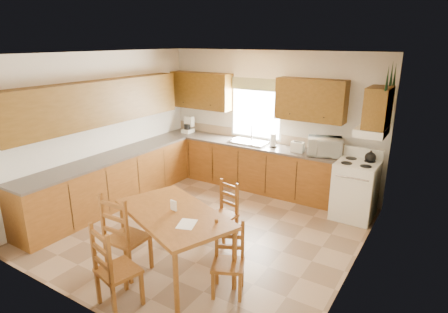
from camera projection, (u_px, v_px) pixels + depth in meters
The scene contains 35 objects.
floor at pixel (206, 228), 6.00m from camera, with size 4.50×4.50×0.00m, color #8B6F54.
ceiling at pixel (203, 54), 5.19m from camera, with size 4.50×4.50×0.00m, color #976227.
wall_left at pixel (103, 129), 6.73m from camera, with size 4.50×4.50×0.00m, color silver.
wall_right at pixel (360, 175), 4.45m from camera, with size 4.50×4.50×0.00m, color silver.
wall_back at pixel (270, 121), 7.41m from camera, with size 4.50×4.50×0.00m, color silver.
wall_front at pixel (77, 199), 3.77m from camera, with size 4.50×4.50×0.00m, color silver.
lower_cab_back at pixel (245, 165), 7.63m from camera, with size 3.75×0.60×0.88m, color brown.
lower_cab_left at pixel (112, 182), 6.73m from camera, with size 0.60×3.60×0.88m, color brown.
counter_back at pixel (246, 143), 7.49m from camera, with size 3.75×0.63×0.04m, color #534942.
counter_left at pixel (110, 157), 6.59m from camera, with size 0.63×3.60×0.04m, color #534942.
backsplash at pixel (253, 135), 7.69m from camera, with size 3.75×0.01×0.18m, color tan.
upper_cab_back_left at pixel (201, 91), 7.91m from camera, with size 1.41×0.33×0.75m, color brown.
upper_cab_back_right at pixel (311, 100), 6.68m from camera, with size 1.25×0.33×0.75m, color brown.
upper_cab_left at pixel (99, 103), 6.38m from camera, with size 0.33×3.60×0.75m, color brown.
upper_cab_stove at pixel (378, 107), 5.70m from camera, with size 0.33×0.62×0.62m, color brown.
range_hood at pixel (372, 131), 5.84m from camera, with size 0.44×0.62×0.12m, color silver.
window_frame at pixel (256, 109), 7.47m from camera, with size 1.13×0.02×1.18m, color silver.
window_pane at pixel (256, 110), 7.47m from camera, with size 1.05×0.01×1.10m, color white.
window_valance at pixel (256, 84), 7.30m from camera, with size 1.19×0.01×0.24m, color #455C2E.
sink_basin at pixel (249, 142), 7.44m from camera, with size 0.75×0.45×0.04m, color silver.
pine_decal_a at pixel (388, 78), 5.23m from camera, with size 0.22×0.22×0.36m, color #15391D.
pine_decal_b at pixel (392, 73), 5.48m from camera, with size 0.22×0.22×0.36m, color #15391D.
pine_decal_c at pixel (395, 74), 5.75m from camera, with size 0.22×0.22×0.36m, color #15391D.
stove at pixel (355, 191), 6.24m from camera, with size 0.64×0.67×0.96m, color silver.
coffeemaker at pixel (188, 125), 8.22m from camera, with size 0.20×0.24×0.33m, color silver.
paper_towel at pixel (273, 140), 7.14m from camera, with size 0.11×0.11×0.25m, color white.
toaster at pixel (297, 147), 6.83m from camera, with size 0.23×0.15×0.19m, color silver.
microwave at pixel (325, 147), 6.60m from camera, with size 0.54×0.39×0.32m, color silver.
dining_table at pixel (175, 242), 4.76m from camera, with size 1.58×0.90×0.85m, color brown.
chair_near_left at pixel (127, 233), 4.74m from camera, with size 0.46×0.44×1.10m, color brown.
chair_near_right at pixel (118, 265), 4.14m from camera, with size 0.43×0.40×1.01m, color brown.
chair_far_left at pixel (223, 212), 5.57m from camera, with size 0.37×0.35×0.88m, color brown.
chair_far_right at pixel (228, 260), 4.35m from camera, with size 0.37×0.35×0.88m, color brown.
table_paper at pixel (187, 224), 4.33m from camera, with size 0.20×0.26×0.00m, color white.
table_card at pixel (174, 205), 4.66m from camera, with size 0.10×0.02×0.13m, color white.
Camera 1 is at (3.10, -4.40, 2.90)m, focal length 30.00 mm.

